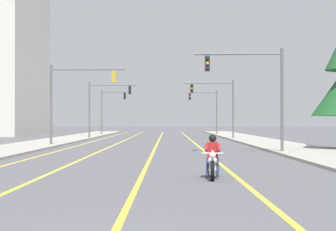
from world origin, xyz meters
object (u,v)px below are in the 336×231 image
traffic_signal_near_right (256,83)px  traffic_signal_mid_right (219,100)px  traffic_signal_far_right (207,105)px  traffic_signal_near_left (73,92)px  traffic_signal_mid_left (103,101)px  motorcycle_with_rider (212,161)px  traffic_signal_far_left (109,105)px

traffic_signal_near_right → traffic_signal_mid_right: same height
traffic_signal_mid_right → traffic_signal_far_right: bearing=89.6°
traffic_signal_near_left → traffic_signal_far_right: same height
traffic_signal_near_left → traffic_signal_mid_left: (0.21, 19.28, -0.03)m
motorcycle_with_rider → traffic_signal_mid_left: traffic_signal_mid_left is taller
motorcycle_with_rider → traffic_signal_mid_right: (3.85, 41.97, 3.53)m
traffic_signal_near_right → traffic_signal_mid_right: 26.77m
traffic_signal_near_right → traffic_signal_far_right: same height
traffic_signal_far_left → traffic_signal_far_right: bearing=7.1°
traffic_signal_mid_right → traffic_signal_mid_left: 12.73m
traffic_signal_mid_right → traffic_signal_far_left: size_ratio=1.00×
traffic_signal_mid_left → traffic_signal_far_left: same height
traffic_signal_mid_left → traffic_signal_far_left: 15.34m
traffic_signal_near_right → traffic_signal_far_right: size_ratio=1.00×
motorcycle_with_rider → traffic_signal_far_right: (4.00, 61.90, 3.49)m
motorcycle_with_rider → traffic_signal_far_left: (-9.40, 60.23, 3.44)m
traffic_signal_mid_left → traffic_signal_far_right: (12.53, 16.99, -0.05)m
traffic_signal_far_left → traffic_signal_near_right: bearing=-73.7°
traffic_signal_near_left → traffic_signal_far_left: bearing=91.1°
traffic_signal_near_right → traffic_signal_mid_left: bearing=112.4°
traffic_signal_mid_left → traffic_signal_far_left: (-0.87, 15.32, -0.10)m
traffic_signal_near_left → traffic_signal_mid_right: bearing=52.4°
traffic_signal_mid_left → traffic_signal_mid_right: bearing=-13.3°
traffic_signal_near_right → traffic_signal_mid_right: bearing=89.7°
traffic_signal_near_left → traffic_signal_mid_left: size_ratio=1.00×
motorcycle_with_rider → traffic_signal_mid_right: size_ratio=0.35×
traffic_signal_mid_left → traffic_signal_near_left: bearing=-90.6°
motorcycle_with_rider → traffic_signal_near_right: 16.05m
traffic_signal_near_right → traffic_signal_far_right: bearing=89.7°
traffic_signal_mid_left → traffic_signal_far_right: same height
traffic_signal_near_right → traffic_signal_far_left: (-13.13, 45.02, -0.09)m
traffic_signal_near_left → traffic_signal_mid_left: bearing=89.4°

